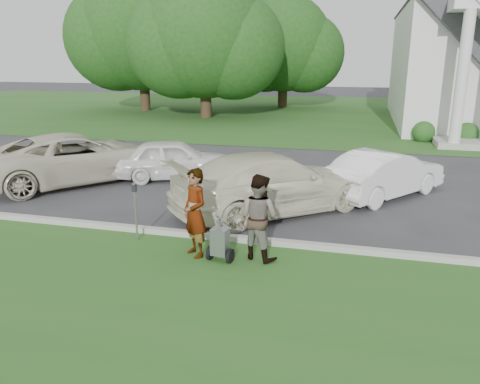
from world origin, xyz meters
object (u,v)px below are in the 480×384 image
at_px(car_a, 77,158).
at_px(car_b, 174,159).
at_px(parking_meter_near, 135,205).
at_px(car_d, 385,174).
at_px(striping_cart, 220,242).
at_px(person_right, 258,218).
at_px(tree_far, 141,34).
at_px(tree_left, 205,40).
at_px(person_left, 195,214).
at_px(car_c, 272,183).
at_px(tree_back, 284,48).

height_order(car_a, car_b, car_a).
distance_m(parking_meter_near, car_d, 7.57).
relative_size(car_a, car_d, 1.39).
height_order(striping_cart, person_right, person_right).
distance_m(parking_meter_near, car_b, 5.68).
bearing_deg(parking_meter_near, striping_cart, -15.49).
xyz_separation_m(tree_far, car_a, (7.34, -20.58, -4.87)).
bearing_deg(tree_left, tree_far, 153.44).
bearing_deg(person_right, person_left, 30.66).
bearing_deg(person_left, car_a, -178.49).
bearing_deg(car_c, car_d, -94.87).
bearing_deg(car_c, person_left, 121.09).
height_order(person_right, car_c, person_right).
bearing_deg(tree_far, tree_back, 26.56).
bearing_deg(tree_far, tree_left, -26.56).
xyz_separation_m(person_right, car_a, (-7.22, 4.61, -0.08)).
height_order(striping_cart, car_d, car_d).
relative_size(tree_left, striping_cart, 9.91).
bearing_deg(car_c, car_b, 13.07).
distance_m(tree_back, car_d, 26.15).
height_order(striping_cart, person_left, person_left).
bearing_deg(tree_left, striping_cart, -70.80).
bearing_deg(person_right, tree_back, -59.48).
bearing_deg(parking_meter_near, tree_left, 104.51).
xyz_separation_m(tree_far, car_c, (14.25, -22.10, -4.89)).
height_order(tree_left, striping_cart, tree_left).
relative_size(person_left, car_c, 0.34).
relative_size(person_right, car_c, 0.32).
distance_m(tree_left, car_b, 17.53).
bearing_deg(parking_meter_near, person_right, -5.24).
xyz_separation_m(tree_back, striping_cart, (3.84, -30.53, -4.31)).
distance_m(tree_far, parking_meter_near, 27.94).
relative_size(person_left, car_d, 0.44).
bearing_deg(car_a, striping_cart, -178.56).
bearing_deg(car_a, person_right, -173.85).
relative_size(person_left, car_a, 0.32).
distance_m(tree_back, striping_cart, 31.07).
bearing_deg(car_c, parking_meter_near, 95.40).
bearing_deg(parking_meter_near, car_c, 47.65).
height_order(striping_cart, car_a, car_a).
relative_size(tree_far, car_b, 2.89).
relative_size(striping_cart, person_right, 0.60).
bearing_deg(tree_far, parking_meter_near, -64.90).
height_order(person_right, parking_meter_near, person_right).
bearing_deg(striping_cart, tree_back, 104.95).
bearing_deg(car_d, person_left, 92.17).
bearing_deg(person_right, tree_left, -46.97).
height_order(parking_meter_near, car_d, car_d).
xyz_separation_m(tree_left, tree_far, (-6.00, 3.00, 0.58)).
height_order(striping_cart, car_b, car_b).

